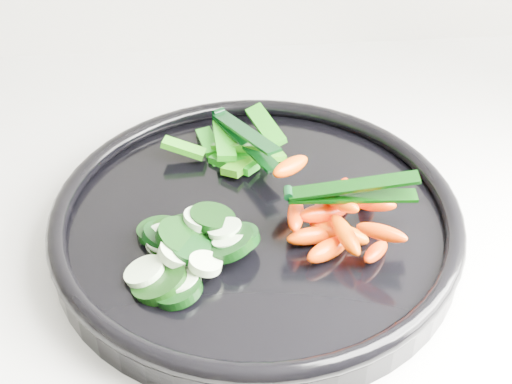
{
  "coord_description": "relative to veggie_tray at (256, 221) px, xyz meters",
  "views": [
    {
      "loc": [
        0.38,
        1.13,
        1.38
      ],
      "look_at": [
        0.42,
        1.62,
        0.99
      ],
      "focal_mm": 50.0,
      "sensor_mm": 36.0,
      "label": 1
    }
  ],
  "objects": [
    {
      "name": "cucumber_pile",
      "position": [
        -0.06,
        -0.04,
        0.01
      ],
      "size": [
        0.12,
        0.13,
        0.04
      ],
      "color": "black",
      "rests_on": "veggie_tray"
    },
    {
      "name": "tong_carrot",
      "position": [
        0.08,
        -0.03,
        0.05
      ],
      "size": [
        0.11,
        0.02,
        0.02
      ],
      "color": "black",
      "rests_on": "carrot_pile"
    },
    {
      "name": "pepper_pile",
      "position": [
        -0.01,
        0.1,
        0.01
      ],
      "size": [
        0.13,
        0.11,
        0.03
      ],
      "color": "#22690A",
      "rests_on": "veggie_tray"
    },
    {
      "name": "veggie_tray",
      "position": [
        0.0,
        0.0,
        0.0
      ],
      "size": [
        0.49,
        0.49,
        0.04
      ],
      "color": "black",
      "rests_on": "counter"
    },
    {
      "name": "tong_pepper",
      "position": [
        -0.0,
        0.1,
        0.03
      ],
      "size": [
        0.06,
        0.11,
        0.02
      ],
      "color": "black",
      "rests_on": "pepper_pile"
    },
    {
      "name": "carrot_pile",
      "position": [
        0.07,
        -0.02,
        0.02
      ],
      "size": [
        0.11,
        0.14,
        0.05
      ],
      "color": "#E13900",
      "rests_on": "veggie_tray"
    }
  ]
}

